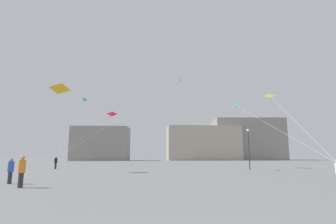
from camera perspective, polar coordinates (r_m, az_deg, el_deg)
The scene contains 13 objects.
person_in_blue at distance 19.31m, azimuth -31.45°, elevation -10.76°, with size 0.35×0.35×1.62m.
person_in_black at distance 37.19m, azimuth -23.56°, elevation -10.09°, with size 0.36×0.36×1.64m.
person_in_orange at distance 16.76m, azimuth -29.63°, elevation -11.05°, with size 0.38×0.38×1.76m.
kite_emerald_delta at distance 38.76m, azimuth 14.72°, elevation 1.38°, with size 2.26×23.68×8.21m.
kite_cyan_delta at distance 42.07m, azimuth -18.08°, elevation 2.24°, with size 2.45×5.57×9.26m.
kite_magenta_delta at distance 33.39m, azimuth 1.62°, elevation 6.43°, with size 16.44×3.72×10.45m.
kite_lime_delta at distance 30.34m, azimuth 21.85°, elevation 3.06°, with size 3.29×13.76×7.26m.
kite_crimson_delta at distance 41.48m, azimuth -12.51°, elevation -0.59°, with size 6.77×5.97×7.27m.
kite_amber_delta at distance 31.17m, azimuth -22.81°, elevation 4.58°, with size 3.23×7.42×8.14m.
building_left_hall at distance 92.29m, azimuth -14.52°, elevation -6.83°, with size 18.87×11.50×11.29m.
building_centre_hall at distance 95.20m, azimuth 7.79°, elevation -6.87°, with size 26.40×10.60×12.10m.
building_right_hall at distance 104.63m, azimuth 17.05°, elevation -5.89°, with size 26.10×16.08×15.34m.
lamppost_east at distance 33.69m, azimuth 17.37°, elevation -6.39°, with size 0.36×0.36×5.02m.
Camera 1 is at (-1.17, -4.31, 1.76)m, focal length 27.58 mm.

